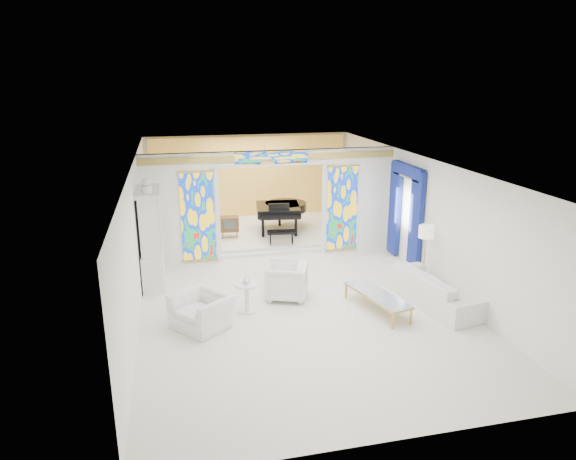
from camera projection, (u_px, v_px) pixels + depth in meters
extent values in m
plane|color=silver|center=(288.00, 282.00, 12.77)|extent=(12.00, 12.00, 0.00)
cube|color=white|center=(287.00, 162.00, 11.91)|extent=(7.00, 12.00, 0.02)
cube|color=white|center=(249.00, 178.00, 17.94)|extent=(7.00, 0.02, 3.00)
cube|color=white|center=(390.00, 347.00, 6.74)|extent=(7.00, 0.02, 3.00)
cube|color=white|center=(137.00, 234.00, 11.58)|extent=(0.02, 12.00, 3.00)
cube|color=white|center=(421.00, 216.00, 13.09)|extent=(0.02, 12.00, 3.00)
cube|color=white|center=(179.00, 210.00, 13.67)|extent=(2.00, 0.18, 3.00)
cube|color=white|center=(357.00, 200.00, 14.74)|extent=(2.00, 0.18, 3.00)
cube|color=white|center=(271.00, 158.00, 13.83)|extent=(3.00, 0.18, 0.40)
cube|color=silver|center=(218.00, 216.00, 13.85)|extent=(0.12, 0.06, 2.60)
cube|color=silver|center=(324.00, 209.00, 14.49)|extent=(0.12, 0.06, 2.60)
cube|color=silver|center=(272.00, 164.00, 13.78)|extent=(3.24, 0.06, 0.12)
cube|color=gold|center=(272.00, 158.00, 13.73)|extent=(7.00, 0.05, 0.18)
cube|color=gold|center=(198.00, 217.00, 13.72)|extent=(0.90, 0.04, 2.40)
cube|color=gold|center=(342.00, 208.00, 14.60)|extent=(0.90, 0.04, 2.40)
cube|color=gold|center=(272.00, 158.00, 13.72)|extent=(2.00, 0.04, 0.34)
cube|color=silver|center=(259.00, 232.00, 16.57)|extent=(6.80, 3.80, 0.18)
cube|color=#EBBF52|center=(250.00, 178.00, 17.82)|extent=(6.70, 0.10, 2.90)
cylinder|color=#B99440|center=(265.00, 156.00, 15.81)|extent=(0.48, 0.48, 0.30)
cube|color=navy|center=(416.00, 221.00, 13.16)|extent=(0.12, 0.55, 2.60)
cube|color=navy|center=(395.00, 209.00, 14.37)|extent=(0.12, 0.55, 2.60)
cube|color=navy|center=(408.00, 170.00, 13.42)|extent=(0.14, 1.70, 0.30)
cube|color=gold|center=(407.00, 177.00, 13.47)|extent=(0.12, 1.50, 0.06)
cube|color=silver|center=(154.00, 267.00, 12.51)|extent=(0.50, 1.40, 0.90)
cube|color=silver|center=(150.00, 222.00, 12.18)|extent=(0.44, 1.30, 1.40)
cube|color=silver|center=(160.00, 221.00, 12.23)|extent=(0.01, 1.20, 1.30)
cube|color=silver|center=(147.00, 191.00, 11.96)|extent=(0.56, 1.46, 0.08)
cylinder|color=white|center=(147.00, 189.00, 11.60)|extent=(0.22, 0.22, 0.16)
sphere|color=white|center=(146.00, 182.00, 11.56)|extent=(0.20, 0.20, 0.20)
imported|color=white|center=(202.00, 311.00, 10.39)|extent=(1.41, 1.44, 0.71)
imported|color=white|center=(286.00, 281.00, 11.75)|extent=(1.17, 1.16, 0.84)
imported|color=white|center=(436.00, 288.00, 11.47)|extent=(1.39, 2.65, 0.74)
cylinder|color=silver|center=(247.00, 284.00, 10.97)|extent=(0.59, 0.59, 0.04)
cylinder|color=silver|center=(247.00, 298.00, 11.07)|extent=(0.10, 0.10, 0.62)
cylinder|color=silver|center=(247.00, 311.00, 11.16)|extent=(0.39, 0.39, 0.03)
imported|color=white|center=(246.00, 279.00, 10.94)|extent=(0.21, 0.21, 0.17)
cube|color=silver|center=(377.00, 294.00, 11.10)|extent=(0.96, 1.86, 0.04)
cube|color=#B99440|center=(377.00, 295.00, 11.10)|extent=(1.00, 1.90, 0.03)
cube|color=#B99440|center=(393.00, 321.00, 10.33)|extent=(0.05, 0.05, 0.37)
cube|color=#B99440|center=(411.00, 316.00, 10.53)|extent=(0.05, 0.05, 0.37)
cube|color=#B99440|center=(346.00, 291.00, 11.77)|extent=(0.05, 0.05, 0.37)
cube|color=#B99440|center=(363.00, 287.00, 11.98)|extent=(0.05, 0.05, 0.37)
cylinder|color=#B99440|center=(422.00, 284.00, 12.62)|extent=(0.33, 0.33, 0.03)
cylinder|color=#B99440|center=(424.00, 258.00, 12.43)|extent=(0.04, 0.04, 1.37)
cylinder|color=white|center=(426.00, 232.00, 12.23)|extent=(0.47, 0.47, 0.29)
cube|color=black|center=(278.00, 209.00, 16.19)|extent=(1.52, 1.60, 0.26)
cylinder|color=black|center=(286.00, 207.00, 16.52)|extent=(1.50, 1.50, 0.26)
cube|color=black|center=(280.00, 217.00, 15.41)|extent=(1.27, 0.44, 0.09)
cube|color=silver|center=(280.00, 217.00, 15.33)|extent=(1.15, 0.25, 0.03)
cube|color=black|center=(279.00, 207.00, 15.65)|extent=(0.64, 0.11, 0.23)
cube|color=black|center=(281.00, 232.00, 14.96)|extent=(0.87, 0.43, 0.07)
cylinder|color=black|center=(263.00, 228.00, 15.65)|extent=(0.10, 0.10, 0.57)
cylinder|color=black|center=(296.00, 227.00, 15.74)|extent=(0.10, 0.10, 0.57)
cylinder|color=black|center=(280.00, 217.00, 16.84)|extent=(0.10, 0.10, 0.57)
cube|color=#54381E|center=(230.00, 224.00, 15.60)|extent=(0.59, 0.43, 0.45)
cube|color=#383D3A|center=(230.00, 225.00, 15.41)|extent=(0.36, 0.05, 0.29)
cone|color=#54381E|center=(223.00, 236.00, 15.54)|extent=(0.04, 0.04, 0.20)
cone|color=#54381E|center=(237.00, 235.00, 15.59)|extent=(0.04, 0.04, 0.20)
cone|color=#54381E|center=(223.00, 233.00, 15.80)|extent=(0.04, 0.04, 0.20)
cone|color=#54381E|center=(237.00, 232.00, 15.85)|extent=(0.04, 0.04, 0.20)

